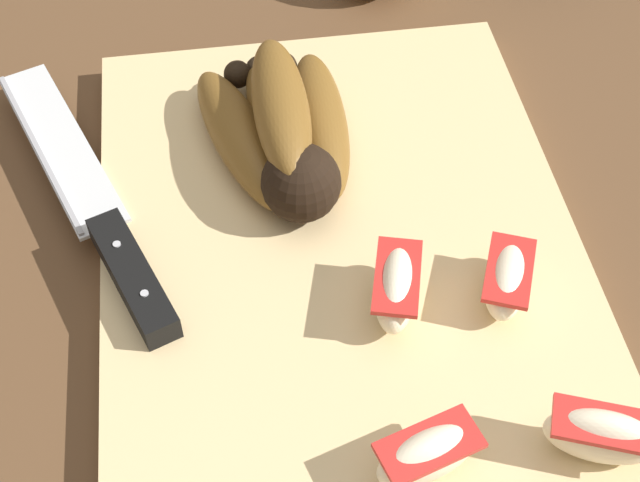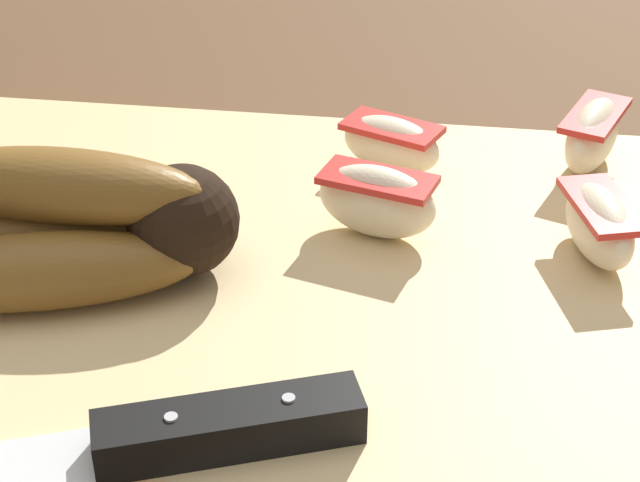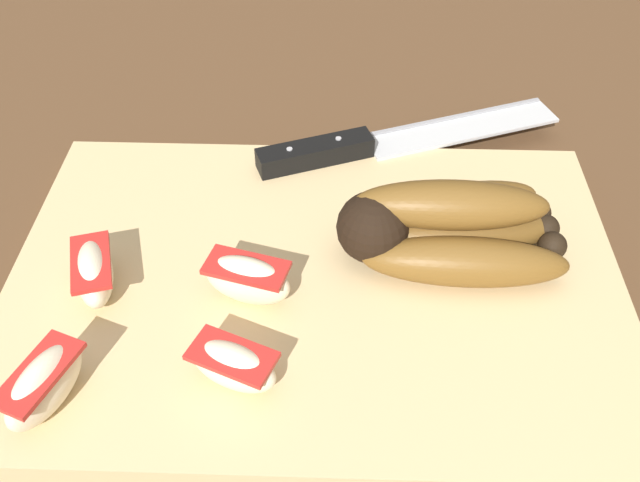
# 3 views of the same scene
# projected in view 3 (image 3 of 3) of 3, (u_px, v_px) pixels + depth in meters

# --- Properties ---
(ground_plane) EXTENTS (6.00, 6.00, 0.00)m
(ground_plane) POSITION_uv_depth(u_px,v_px,m) (336.00, 294.00, 0.51)
(ground_plane) COLOR brown
(cutting_board) EXTENTS (0.44, 0.31, 0.02)m
(cutting_board) POSITION_uv_depth(u_px,v_px,m) (317.00, 283.00, 0.51)
(cutting_board) COLOR #DBBC84
(cutting_board) RESTS_ON ground_plane
(banana_bunch) EXTENTS (0.17, 0.11, 0.06)m
(banana_bunch) POSITION_uv_depth(u_px,v_px,m) (446.00, 227.00, 0.50)
(banana_bunch) COLOR black
(banana_bunch) RESTS_ON cutting_board
(chefs_knife) EXTENTS (0.27, 0.13, 0.02)m
(chefs_knife) POSITION_uv_depth(u_px,v_px,m) (369.00, 144.00, 0.60)
(chefs_knife) COLOR silver
(chefs_knife) RESTS_ON cutting_board
(apple_wedge_near) EXTENTS (0.04, 0.07, 0.04)m
(apple_wedge_near) POSITION_uv_depth(u_px,v_px,m) (46.00, 385.00, 0.41)
(apple_wedge_near) COLOR #F4E5C1
(apple_wedge_near) RESTS_ON cutting_board
(apple_wedge_middle) EXTENTS (0.04, 0.06, 0.03)m
(apple_wedge_middle) POSITION_uv_depth(u_px,v_px,m) (96.00, 272.00, 0.48)
(apple_wedge_middle) COLOR #F4E5C1
(apple_wedge_middle) RESTS_ON cutting_board
(apple_wedge_far) EXTENTS (0.06, 0.05, 0.03)m
(apple_wedge_far) POSITION_uv_depth(u_px,v_px,m) (235.00, 365.00, 0.42)
(apple_wedge_far) COLOR #F4E5C1
(apple_wedge_far) RESTS_ON cutting_board
(apple_wedge_extra) EXTENTS (0.07, 0.04, 0.04)m
(apple_wedge_extra) POSITION_uv_depth(u_px,v_px,m) (249.00, 279.00, 0.47)
(apple_wedge_extra) COLOR #F4E5C1
(apple_wedge_extra) RESTS_ON cutting_board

